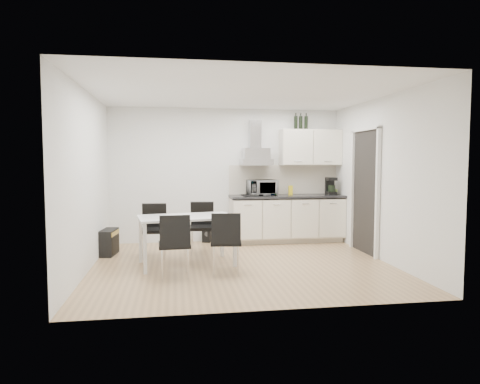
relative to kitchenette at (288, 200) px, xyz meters
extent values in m
plane|color=tan|center=(-1.19, -1.73, -0.83)|extent=(4.50, 4.50, 0.00)
cube|color=silver|center=(-1.19, 0.27, 0.47)|extent=(4.50, 0.10, 2.60)
cube|color=silver|center=(-1.19, -3.73, 0.47)|extent=(4.50, 0.10, 2.60)
cube|color=silver|center=(-3.44, -1.73, 0.47)|extent=(0.10, 4.00, 2.60)
cube|color=silver|center=(1.06, -1.73, 0.47)|extent=(0.10, 4.00, 2.60)
plane|color=white|center=(-1.19, -1.73, 1.77)|extent=(4.50, 4.50, 0.00)
cube|color=white|center=(1.02, -1.18, 0.22)|extent=(0.08, 1.04, 2.10)
cube|color=beige|center=(-0.04, 0.01, -0.78)|extent=(2.16, 0.52, 0.10)
cube|color=beige|center=(-0.04, -0.03, -0.35)|extent=(2.20, 0.60, 0.76)
cube|color=#242426|center=(-0.04, -0.04, 0.07)|extent=(2.22, 0.64, 0.04)
cube|color=beige|center=(-0.04, 0.25, 0.38)|extent=(2.20, 0.02, 0.58)
cube|color=beige|center=(0.46, 0.09, 1.02)|extent=(1.20, 0.35, 0.70)
cube|color=silver|center=(-0.64, 0.05, 0.82)|extent=(0.60, 0.46, 0.30)
cube|color=silver|center=(-0.64, 0.16, 1.27)|extent=(0.22, 0.20, 0.55)
imported|color=silver|center=(-0.54, -0.05, 0.27)|extent=(0.57, 0.35, 0.37)
cube|color=yellow|center=(0.06, 0.07, 0.18)|extent=(0.08, 0.04, 0.18)
cylinder|color=brown|center=(0.89, -0.08, 0.14)|extent=(0.04, 0.04, 0.11)
cylinder|color=#4C6626|center=(0.95, -0.08, 0.14)|extent=(0.04, 0.04, 0.11)
cylinder|color=black|center=(0.16, 0.09, 1.53)|extent=(0.07, 0.07, 0.32)
cylinder|color=black|center=(0.26, 0.09, 1.53)|extent=(0.07, 0.07, 0.32)
cylinder|color=black|center=(0.37, 0.09, 1.53)|extent=(0.07, 0.07, 0.32)
cube|color=white|center=(-2.03, -1.58, -0.10)|extent=(1.54, 1.03, 0.03)
cube|color=white|center=(-2.62, -2.04, -0.47)|extent=(0.06, 0.06, 0.72)
cube|color=white|center=(-1.32, -1.83, -0.47)|extent=(0.06, 0.06, 0.72)
cube|color=white|center=(-2.74, -1.34, -0.47)|extent=(0.06, 0.06, 0.72)
cube|color=white|center=(-1.43, -1.12, -0.47)|extent=(0.06, 0.06, 0.72)
cube|color=black|center=(-3.31, -0.69, -0.61)|extent=(0.28, 0.54, 0.43)
cube|color=gold|center=(-3.20, -0.69, -0.46)|extent=(0.07, 0.46, 0.07)
cube|color=black|center=(-1.59, 0.17, -0.70)|extent=(0.20, 0.19, 0.26)
camera|label=1|loc=(-2.19, -8.09, 0.77)|focal=32.00mm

